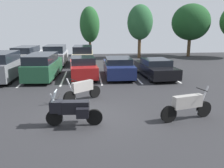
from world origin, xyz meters
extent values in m
cube|color=#262628|center=(0.00, 0.00, -0.05)|extent=(44.00, 44.00, 0.10)
cylinder|color=black|center=(-1.24, -0.80, 0.31)|extent=(0.63, 0.16, 0.62)
cylinder|color=black|center=(0.26, -0.90, 0.31)|extent=(0.63, 0.16, 0.62)
cube|color=black|center=(-0.49, -0.85, 0.72)|extent=(1.15, 0.46, 0.47)
cylinder|color=#B2B2B7|center=(-1.12, -0.81, 0.71)|extent=(0.50, 0.10, 1.09)
cylinder|color=black|center=(-1.04, -0.81, 1.14)|extent=(0.08, 0.62, 0.04)
cube|color=black|center=(-1.14, -0.81, 0.77)|extent=(0.47, 0.49, 0.42)
cube|color=#B2C1CC|center=(-1.19, -0.80, 1.18)|extent=(0.19, 0.45, 0.39)
cube|color=black|center=(-0.18, -1.20, 0.61)|extent=(0.46, 0.27, 0.36)
cube|color=black|center=(-0.13, -0.54, 0.61)|extent=(0.46, 0.27, 0.36)
cylinder|color=black|center=(-0.84, 1.61, 0.32)|extent=(0.59, 0.49, 0.65)
cylinder|color=black|center=(0.41, 2.56, 0.32)|extent=(0.59, 0.49, 0.65)
cube|color=gray|center=(-0.22, 2.09, 0.75)|extent=(1.08, 0.90, 0.50)
cylinder|color=#B2B2B7|center=(-0.75, 1.68, 0.73)|extent=(0.44, 0.36, 1.12)
cylinder|color=black|center=(-0.68, 1.73, 1.19)|extent=(0.40, 0.52, 0.04)
cylinder|color=black|center=(4.77, -0.58, 0.33)|extent=(0.68, 0.28, 0.67)
cylinder|color=black|center=(3.13, -0.99, 0.33)|extent=(0.68, 0.28, 0.67)
cube|color=gray|center=(3.95, -0.78, 0.76)|extent=(1.30, 0.58, 0.50)
cylinder|color=#B2B2B7|center=(4.66, -0.61, 0.75)|extent=(0.52, 0.19, 1.14)
cylinder|color=black|center=(4.58, -0.63, 1.19)|extent=(0.18, 0.61, 0.04)
cube|color=silver|center=(-4.27, 7.54, 0.00)|extent=(0.12, 5.00, 0.01)
cube|color=silver|center=(-1.66, 7.54, 0.00)|extent=(0.12, 5.00, 0.01)
cube|color=silver|center=(0.95, 7.54, 0.00)|extent=(0.12, 5.00, 0.01)
cube|color=silver|center=(3.56, 7.54, 0.00)|extent=(0.12, 5.00, 0.01)
cube|color=silver|center=(6.18, 7.54, 0.00)|extent=(0.12, 5.00, 0.01)
cube|color=slate|center=(-5.73, 7.51, 0.78)|extent=(1.94, 4.91, 1.11)
cube|color=black|center=(-5.74, 7.14, 1.64)|extent=(1.76, 3.12, 0.61)
cylinder|color=black|center=(-6.50, 9.18, 0.35)|extent=(0.23, 0.71, 0.71)
cylinder|color=black|center=(-4.90, 9.15, 0.35)|extent=(0.23, 0.71, 0.71)
cylinder|color=black|center=(-4.96, 5.84, 0.35)|extent=(0.23, 0.71, 0.71)
cube|color=#235638|center=(-3.04, 7.54, 0.72)|extent=(2.17, 4.89, 1.03)
cube|color=black|center=(-3.08, 7.10, 1.52)|extent=(1.91, 3.39, 0.57)
cylinder|color=black|center=(-3.70, 9.22, 0.32)|extent=(0.27, 0.65, 0.63)
cylinder|color=black|center=(-2.15, 9.10, 0.32)|extent=(0.27, 0.65, 0.63)
cylinder|color=black|center=(-3.94, 5.98, 0.32)|extent=(0.27, 0.65, 0.63)
cylinder|color=black|center=(-2.39, 5.87, 0.32)|extent=(0.27, 0.65, 0.63)
cube|color=maroon|center=(-0.28, 7.83, 0.61)|extent=(2.13, 4.76, 0.81)
cube|color=black|center=(-0.26, 7.61, 1.26)|extent=(1.79, 2.13, 0.50)
cylinder|color=black|center=(-1.16, 9.35, 0.31)|extent=(0.27, 0.63, 0.62)
cylinder|color=black|center=(0.36, 9.46, 0.31)|extent=(0.27, 0.63, 0.62)
cylinder|color=black|center=(-0.92, 6.21, 0.31)|extent=(0.27, 0.63, 0.62)
cylinder|color=black|center=(0.60, 6.32, 0.31)|extent=(0.27, 0.63, 0.62)
cube|color=navy|center=(2.31, 7.47, 0.62)|extent=(2.03, 4.48, 0.83)
cube|color=black|center=(2.30, 7.33, 1.24)|extent=(1.83, 2.31, 0.40)
cylinder|color=black|center=(1.50, 9.00, 0.33)|extent=(0.23, 0.65, 0.65)
cylinder|color=black|center=(3.18, 8.96, 0.33)|extent=(0.23, 0.65, 0.65)
cylinder|color=black|center=(1.44, 5.98, 0.33)|extent=(0.23, 0.65, 0.65)
cylinder|color=black|center=(3.12, 5.94, 0.33)|extent=(0.23, 0.65, 0.65)
cube|color=black|center=(5.01, 7.24, 0.56)|extent=(2.20, 4.99, 0.70)
cube|color=black|center=(5.02, 7.13, 1.13)|extent=(1.89, 2.16, 0.42)
cylinder|color=black|center=(4.09, 8.85, 0.33)|extent=(0.26, 0.67, 0.66)
cylinder|color=black|center=(5.76, 8.94, 0.33)|extent=(0.26, 0.67, 0.66)
cylinder|color=black|center=(4.27, 5.53, 0.33)|extent=(0.26, 0.67, 0.66)
cylinder|color=black|center=(5.94, 5.62, 0.33)|extent=(0.26, 0.67, 0.66)
cube|color=white|center=(-5.55, 13.56, 0.74)|extent=(2.26, 4.65, 1.03)
cube|color=black|center=(-5.58, 13.25, 1.53)|extent=(1.99, 3.27, 0.56)
cylinder|color=black|center=(-6.20, 15.15, 0.34)|extent=(0.28, 0.70, 0.68)
cylinder|color=black|center=(-4.61, 15.01, 0.34)|extent=(0.28, 0.70, 0.68)
cylinder|color=black|center=(-6.48, 12.11, 0.34)|extent=(0.28, 0.70, 0.68)
cylinder|color=black|center=(-4.89, 11.96, 0.34)|extent=(0.28, 0.70, 0.68)
cube|color=#B7B7BC|center=(-2.93, 13.68, 0.73)|extent=(2.00, 4.55, 1.00)
cube|color=black|center=(-2.94, 13.47, 1.55)|extent=(1.82, 2.95, 0.66)
cylinder|color=black|center=(-3.73, 15.23, 0.35)|extent=(0.23, 0.70, 0.70)
cylinder|color=black|center=(-2.08, 15.20, 0.35)|extent=(0.23, 0.70, 0.70)
cylinder|color=black|center=(-3.79, 12.17, 0.35)|extent=(0.23, 0.70, 0.70)
cylinder|color=black|center=(-2.13, 12.13, 0.35)|extent=(0.23, 0.70, 0.70)
cube|color=#C1B289|center=(-0.32, 13.56, 0.70)|extent=(1.96, 4.76, 1.01)
cube|color=black|center=(-0.33, 13.21, 1.51)|extent=(1.78, 2.95, 0.62)
cylinder|color=black|center=(-1.09, 15.18, 0.31)|extent=(0.23, 0.62, 0.61)
cylinder|color=black|center=(0.51, 15.14, 0.31)|extent=(0.23, 0.62, 0.61)
cylinder|color=black|center=(-1.16, 11.97, 0.31)|extent=(0.23, 0.62, 0.61)
cylinder|color=black|center=(0.45, 11.94, 0.31)|extent=(0.23, 0.62, 0.61)
cylinder|color=#4C3823|center=(6.14, 17.53, 1.05)|extent=(0.36, 0.36, 2.10)
ellipsoid|color=#23512D|center=(6.14, 17.53, 4.06)|extent=(2.88, 2.88, 3.92)
cylinder|color=#4C3823|center=(12.58, 18.46, 0.97)|extent=(0.40, 0.40, 1.95)
ellipsoid|color=#19421E|center=(12.58, 18.46, 4.09)|extent=(4.52, 4.52, 4.29)
cylinder|color=#4C3823|center=(0.49, 20.47, 0.83)|extent=(0.29, 0.29, 1.65)
ellipsoid|color=#1E4C23|center=(0.49, 20.47, 3.81)|extent=(2.44, 2.44, 4.31)
camera|label=1|loc=(0.03, -9.11, 3.67)|focal=37.13mm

